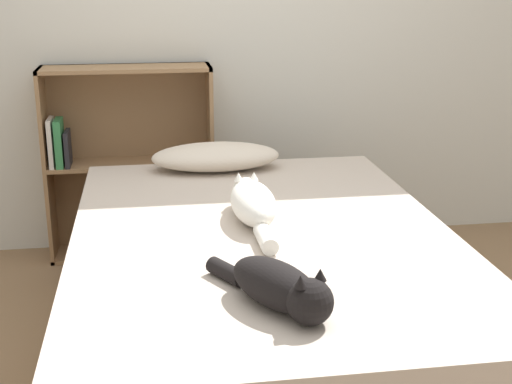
% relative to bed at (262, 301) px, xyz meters
% --- Properties ---
extents(ground_plane, '(8.00, 8.00, 0.00)m').
position_rel_bed_xyz_m(ground_plane, '(0.00, 0.00, -0.28)').
color(ground_plane, '#846647').
extents(wall_back, '(8.00, 0.06, 2.50)m').
position_rel_bed_xyz_m(wall_back, '(0.00, 1.44, 0.97)').
color(wall_back, silver).
rests_on(wall_back, ground_plane).
extents(bed, '(1.43, 2.06, 0.57)m').
position_rel_bed_xyz_m(bed, '(0.00, 0.00, 0.00)').
color(bed, '#99754C').
rests_on(bed, ground_plane).
extents(pillow, '(0.61, 0.30, 0.13)m').
position_rel_bed_xyz_m(pillow, '(-0.09, 0.85, 0.35)').
color(pillow, beige).
rests_on(pillow, bed).
extents(cat_light, '(0.17, 0.59, 0.14)m').
position_rel_bed_xyz_m(cat_light, '(-0.02, 0.12, 0.36)').
color(cat_light, white).
rests_on(cat_light, bed).
extents(cat_dark, '(0.33, 0.46, 0.15)m').
position_rel_bed_xyz_m(cat_dark, '(-0.05, -0.63, 0.35)').
color(cat_dark, black).
rests_on(cat_dark, bed).
extents(bookshelf, '(0.87, 0.26, 1.02)m').
position_rel_bed_xyz_m(bookshelf, '(-0.53, 1.32, 0.24)').
color(bookshelf, '#8E6B47').
rests_on(bookshelf, ground_plane).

